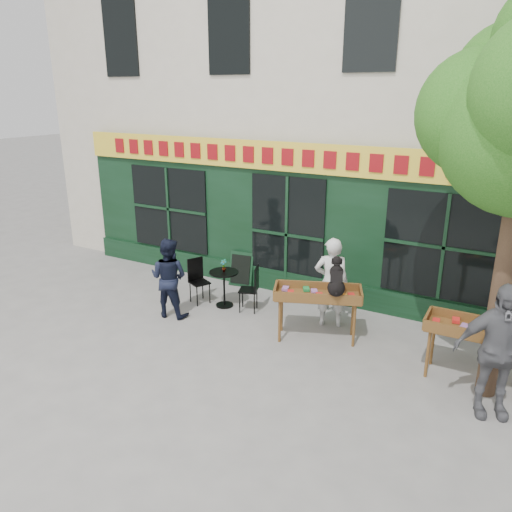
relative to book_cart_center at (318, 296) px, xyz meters
The scene contains 13 objects.
ground 1.77m from the book_cart_center, 155.56° to the right, with size 80.00×80.00×0.00m, color slate.
building 6.90m from the book_cart_center, 105.03° to the left, with size 14.00×7.26×10.00m.
book_cart_center is the anchor object (origin of this frame).
dog 0.59m from the book_cart_center, ahead, with size 0.34×0.60×0.60m, color black, non-canonical shape.
woman 0.65m from the book_cart_center, 90.00° to the left, with size 0.63×0.42×1.74m, color silver.
book_cart_right 2.65m from the book_cart_center, ahead, with size 1.51×0.64×0.99m.
man_right 3.08m from the book_cart_center, 16.36° to the right, with size 1.13×0.47×1.93m, color #55555A.
bistro_table 2.28m from the book_cart_center, behind, with size 0.60×0.60×0.76m.
bistro_chair_left 2.89m from the book_cart_center, behind, with size 0.48×0.48×0.95m.
bistro_chair_right 1.68m from the book_cart_center, 163.73° to the left, with size 0.46×0.46×0.95m.
potted_plant 2.26m from the book_cart_center, behind, with size 0.14×0.09×0.27m, color gray.
man_left 2.97m from the book_cart_center, behind, with size 0.78×0.61×1.60m, color black.
chalkboard 2.99m from the book_cart_center, 148.62° to the left, with size 0.58×0.27×0.79m.
Camera 1 is at (4.49, -6.98, 4.28)m, focal length 35.00 mm.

